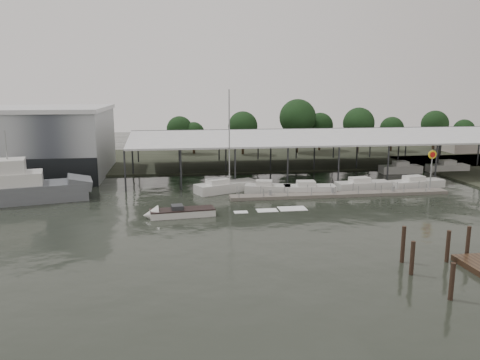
{
  "coord_description": "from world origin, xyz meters",
  "views": [
    {
      "loc": [
        -5.42,
        -44.97,
        13.48
      ],
      "look_at": [
        2.18,
        9.44,
        2.5
      ],
      "focal_mm": 35.0,
      "sensor_mm": 36.0,
      "label": 1
    }
  ],
  "objects": [
    {
      "name": "mooring_pilings",
      "position": [
        14.06,
        -15.08,
        1.01
      ],
      "size": [
        6.72,
        7.97,
        3.52
      ],
      "color": "#37261B",
      "rests_on": "ground"
    },
    {
      "name": "land_strip_far",
      "position": [
        0.0,
        42.0,
        0.1
      ],
      "size": [
        140.0,
        30.0,
        0.3
      ],
      "color": "#333729",
      "rests_on": "ground"
    },
    {
      "name": "shell_fuel_sign",
      "position": [
        27.0,
        9.99,
        3.93
      ],
      "size": [
        1.1,
        0.18,
        5.55
      ],
      "color": "gray",
      "rests_on": "ground"
    },
    {
      "name": "moored_cruiser_0",
      "position": [
        6.21,
        12.96,
        0.61
      ],
      "size": [
        6.22,
        3.6,
        1.7
      ],
      "rotation": [
        0.0,
        0.0,
        -0.25
      ],
      "color": "silver",
      "rests_on": "ground"
    },
    {
      "name": "ground",
      "position": [
        0.0,
        0.0,
        0.0
      ],
      "size": [
        200.0,
        200.0,
        0.0
      ],
      "primitive_type": "plane",
      "color": "black",
      "rests_on": "ground"
    },
    {
      "name": "moored_cruiser_3",
      "position": [
        26.93,
        13.26,
        0.61
      ],
      "size": [
        7.85,
        3.47,
        1.7
      ],
      "rotation": [
        0.0,
        0.0,
        0.17
      ],
      "color": "silver",
      "rests_on": "ground"
    },
    {
      "name": "covered_boat_shed",
      "position": [
        17.0,
        28.0,
        6.13
      ],
      "size": [
        58.24,
        24.0,
        6.96
      ],
      "color": "white",
      "rests_on": "ground"
    },
    {
      "name": "grey_trawler",
      "position": [
        -23.84,
        12.29,
        1.58
      ],
      "size": [
        16.68,
        8.08,
        8.84
      ],
      "rotation": [
        0.0,
        0.0,
        0.23
      ],
      "color": "#5A5E63",
      "rests_on": "ground"
    },
    {
      "name": "moored_cruiser_1",
      "position": [
        11.48,
        11.91,
        0.61
      ],
      "size": [
        6.73,
        2.78,
        1.7
      ],
      "rotation": [
        0.0,
        0.0,
        -0.09
      ],
      "color": "silver",
      "rests_on": "ground"
    },
    {
      "name": "moored_cruiser_2",
      "position": [
        19.23,
        13.22,
        0.61
      ],
      "size": [
        7.49,
        2.77,
        1.7
      ],
      "rotation": [
        0.0,
        0.0,
        0.08
      ],
      "color": "silver",
      "rests_on": "ground"
    },
    {
      "name": "storage_warehouse",
      "position": [
        -28.0,
        29.94,
        5.29
      ],
      "size": [
        24.5,
        20.5,
        10.5
      ],
      "color": "#9BA0A5",
      "rests_on": "ground"
    },
    {
      "name": "speedboat_underway",
      "position": [
        -5.47,
        3.18,
        0.39
      ],
      "size": [
        18.47,
        4.12,
        2.0
      ],
      "rotation": [
        0.0,
        0.0,
        3.26
      ],
      "color": "silver",
      "rests_on": "ground"
    },
    {
      "name": "white_sailboat",
      "position": [
        1.0,
        14.53,
        0.66
      ],
      "size": [
        8.81,
        5.88,
        13.37
      ],
      "rotation": [
        0.0,
        0.0,
        0.43
      ],
      "color": "silver",
      "rests_on": "ground"
    },
    {
      "name": "floating_dock",
      "position": [
        15.0,
        10.0,
        0.2
      ],
      "size": [
        28.0,
        2.0,
        1.4
      ],
      "color": "#68655C",
      "rests_on": "ground"
    },
    {
      "name": "horizon_tree_line",
      "position": [
        24.07,
        47.69,
        5.94
      ],
      "size": [
        65.05,
        11.01,
        11.08
      ],
      "color": "black",
      "rests_on": "ground"
    }
  ]
}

